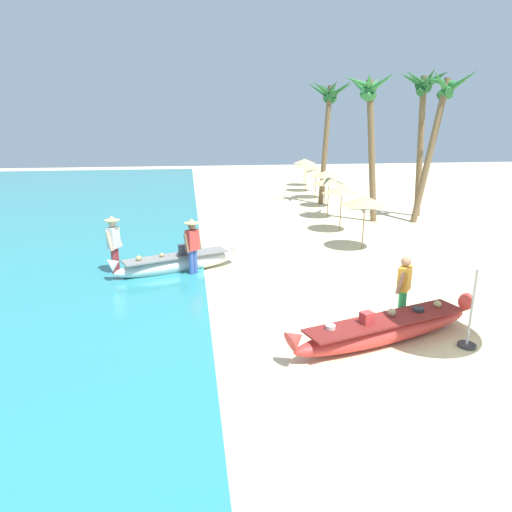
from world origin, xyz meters
TOP-DOWN VIEW (x-y plane):
  - ground_plane at (0.00, 0.00)m, footprint 80.00×80.00m
  - boat_red_foreground at (0.46, -1.11)m, footprint 4.59×1.93m
  - boat_white_midground at (-3.89, 4.07)m, footprint 3.91×2.00m
  - person_vendor_hatted at (-3.40, 3.64)m, footprint 0.55×0.50m
  - person_tourist_customer at (1.15, -0.35)m, footprint 0.50×0.54m
  - person_vendor_assistant at (-5.66, 4.08)m, footprint 0.45×0.58m
  - patio_umbrella_large at (2.00, -1.56)m, footprint 2.27×2.27m
  - parasol_row_0 at (2.64, 5.86)m, footprint 1.60×1.60m
  - parasol_row_1 at (2.74, 8.67)m, footprint 1.60×1.60m
  - parasol_row_2 at (3.08, 11.53)m, footprint 1.60×1.60m
  - parasol_row_3 at (3.79, 14.44)m, footprint 1.60×1.60m
  - parasol_row_4 at (4.07, 17.31)m, footprint 1.60×1.60m
  - parasol_row_5 at (4.22, 20.16)m, footprint 1.60×1.60m
  - parasol_row_6 at (4.81, 22.98)m, footprint 1.60×1.60m
  - palm_tree_tall_inland at (7.25, 11.27)m, footprint 2.34×2.87m
  - palm_tree_leaning_seaward at (7.43, 9.90)m, footprint 2.53×2.88m
  - palm_tree_mid_cluster at (4.40, 10.35)m, footprint 2.27×2.62m
  - palm_tree_far_behind at (4.08, 15.26)m, footprint 2.63×2.97m

SIDE VIEW (x-z plane):
  - ground_plane at x=0.00m, z-range 0.00..0.00m
  - boat_red_foreground at x=0.46m, z-range -0.11..0.68m
  - boat_white_midground at x=-3.89m, z-range -0.12..0.73m
  - person_tourist_customer at x=1.15m, z-range 0.10..1.69m
  - person_vendor_hatted at x=-3.40m, z-range 0.13..1.88m
  - person_vendor_assistant at x=-5.66m, z-range 0.14..1.94m
  - parasol_row_0 at x=2.64m, z-range 0.79..2.70m
  - parasol_row_1 at x=2.74m, z-range 0.79..2.70m
  - parasol_row_2 at x=3.08m, z-range 0.79..2.70m
  - parasol_row_3 at x=3.79m, z-range 0.79..2.70m
  - parasol_row_4 at x=4.07m, z-range 0.79..2.70m
  - parasol_row_5 at x=4.22m, z-range 0.79..2.70m
  - parasol_row_6 at x=4.81m, z-range 0.79..2.70m
  - patio_umbrella_large at x=2.00m, z-range 0.98..3.37m
  - palm_tree_leaning_seaward at x=7.43m, z-range 1.83..8.37m
  - palm_tree_mid_cluster at x=4.40m, z-range 1.91..8.37m
  - palm_tree_far_behind at x=4.08m, z-range 2.05..8.62m
  - palm_tree_tall_inland at x=7.25m, z-range 2.06..8.79m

